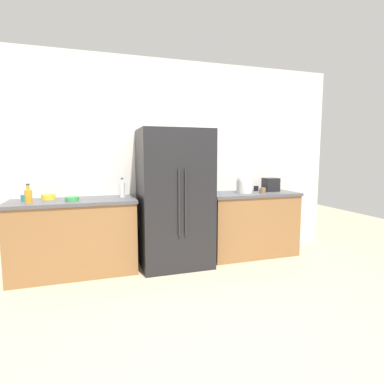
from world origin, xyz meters
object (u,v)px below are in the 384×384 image
cup_b (263,191)px  cup_c (256,188)px  bowl_b (72,199)px  bowl_a (48,197)px  bottle_b (122,190)px  refrigerator (175,198)px  toaster (271,185)px  rice_cooker (244,183)px  cup_a (25,198)px  bottle_a (28,196)px

cup_b → cup_c: 0.31m
bowl_b → bowl_a: bearing=141.5°
bottle_b → refrigerator: bearing=-10.6°
toaster → cup_b: (-0.24, -0.18, -0.06)m
rice_cooker → cup_c: 0.35m
bowl_a → toaster: bearing=-1.7°
rice_cooker → cup_b: size_ratio=3.34×
rice_cooker → bottle_b: size_ratio=1.17×
toaster → rice_cooker: 0.47m
cup_b → bowl_b: 2.51m
cup_c → bowl_b: bearing=-174.4°
cup_b → cup_c: size_ratio=1.19×
bowl_a → bowl_b: 0.36m
cup_a → bowl_b: bearing=-14.8°
bowl_a → rice_cooker: bearing=-3.2°
cup_b → bowl_a: cup_b is taller
refrigerator → bowl_b: size_ratio=11.33×
toaster → bottle_a: size_ratio=0.98×
cup_a → toaster: bearing=-0.0°
cup_a → bowl_b: 0.54m
toaster → bowl_b: size_ratio=1.36×
refrigerator → bowl_b: bearing=-179.0°
toaster → bowl_b: bearing=-177.2°
refrigerator → bottle_b: 0.68m
bottle_a → cup_c: bottle_a is taller
refrigerator → bowl_b: refrigerator is taller
bottle_b → cup_a: bearing=-179.6°
refrigerator → toaster: bearing=4.3°
refrigerator → bottle_b: refrigerator is taller
toaster → cup_c: toaster is taller
toaster → cup_c: 0.22m
toaster → bowl_b: (-2.75, -0.14, -0.07)m
rice_cooker → bottle_b: (-1.70, 0.06, -0.04)m
bowl_b → cup_b: bearing=-1.0°
rice_cooker → cup_a: size_ratio=3.13×
refrigerator → rice_cooker: refrigerator is taller
toaster → bottle_b: 2.16m
bottle_b → cup_a: bottle_b is taller
refrigerator → rice_cooker: (1.04, 0.06, 0.17)m
toaster → bottle_a: (-3.21, -0.14, -0.02)m
bottle_a → bowl_b: size_ratio=1.39×
toaster → rice_cooker: bearing=-173.5°
rice_cooker → cup_b: 0.27m
cup_a → cup_c: 3.10m
refrigerator → bottle_b: bearing=169.4°
bottle_b → bowl_a: bearing=174.8°
refrigerator → bottle_a: size_ratio=8.14×
bowl_b → bottle_b: bearing=13.7°
cup_b → bowl_a: bearing=174.5°
toaster → cup_a: (-3.27, 0.00, -0.06)m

